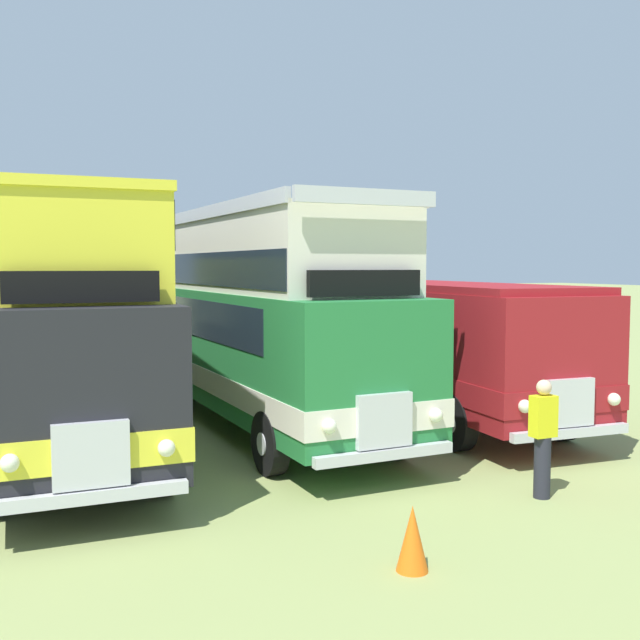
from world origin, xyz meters
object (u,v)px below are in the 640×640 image
object	(u,v)px
bus_fifth_in_row	(424,336)
marshal_person	(543,438)
bus_third_in_row	(59,313)
bus_fourth_in_row	(256,313)
cone_mid_row	(412,538)

from	to	relation	value
bus_fifth_in_row	marshal_person	size ratio (longest dim) A/B	5.92
bus_third_in_row	marshal_person	size ratio (longest dim) A/B	6.34
marshal_person	bus_third_in_row	bearing A→B (deg)	134.56
bus_fourth_in_row	bus_fifth_in_row	world-z (taller)	bus_fourth_in_row
cone_mid_row	bus_fifth_in_row	bearing A→B (deg)	58.01
bus_fourth_in_row	marshal_person	size ratio (longest dim) A/B	6.14
cone_mid_row	marshal_person	xyz separation A→B (m)	(3.04, 1.49, 0.52)
cone_mid_row	marshal_person	bearing A→B (deg)	26.14
bus_fourth_in_row	marshal_person	xyz separation A→B (m)	(2.22, -6.40, -1.47)
bus_third_in_row	bus_fourth_in_row	bearing A→B (deg)	2.13
bus_third_in_row	bus_fifth_in_row	world-z (taller)	bus_third_in_row
cone_mid_row	marshal_person	size ratio (longest dim) A/B	0.43
bus_fifth_in_row	marshal_person	xyz separation A→B (m)	(-1.73, -6.15, -0.87)
bus_fourth_in_row	marshal_person	bearing A→B (deg)	-70.89
bus_fourth_in_row	marshal_person	world-z (taller)	bus_fourth_in_row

